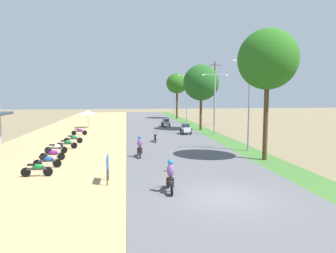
% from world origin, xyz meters
% --- Properties ---
extents(ground_plane, '(180.00, 180.00, 0.00)m').
position_xyz_m(ground_plane, '(0.00, 0.00, 0.00)').
color(ground_plane, '#7A6B4C').
extents(road_strip, '(9.00, 140.00, 0.08)m').
position_xyz_m(road_strip, '(0.00, 0.00, 0.04)').
color(road_strip, '#565659').
rests_on(road_strip, ground).
extents(parked_motorbike_nearest, '(1.80, 0.54, 0.94)m').
position_xyz_m(parked_motorbike_nearest, '(-9.65, 5.09, 0.55)').
color(parked_motorbike_nearest, black).
rests_on(parked_motorbike_nearest, dirt_shoulder).
extents(parked_motorbike_second, '(1.80, 0.54, 0.94)m').
position_xyz_m(parked_motorbike_second, '(-9.61, 7.28, 0.55)').
color(parked_motorbike_second, black).
rests_on(parked_motorbike_second, dirt_shoulder).
extents(parked_motorbike_third, '(1.80, 0.54, 0.94)m').
position_xyz_m(parked_motorbike_third, '(-9.82, 9.62, 0.55)').
color(parked_motorbike_third, black).
rests_on(parked_motorbike_third, dirt_shoulder).
extents(parked_motorbike_fourth, '(1.80, 0.54, 0.94)m').
position_xyz_m(parked_motorbike_fourth, '(-10.13, 12.26, 0.55)').
color(parked_motorbike_fourth, black).
rests_on(parked_motorbike_fourth, dirt_shoulder).
extents(parked_motorbike_fifth, '(1.80, 0.54, 0.94)m').
position_xyz_m(parked_motorbike_fifth, '(-9.68, 14.42, 0.55)').
color(parked_motorbike_fifth, black).
rests_on(parked_motorbike_fifth, dirt_shoulder).
extents(parked_motorbike_sixth, '(1.80, 0.54, 0.94)m').
position_xyz_m(parked_motorbike_sixth, '(-9.65, 17.50, 0.55)').
color(parked_motorbike_sixth, black).
rests_on(parked_motorbike_sixth, dirt_shoulder).
extents(parked_motorbike_seventh, '(1.80, 0.54, 0.94)m').
position_xyz_m(parked_motorbike_seventh, '(-9.96, 23.60, 0.55)').
color(parked_motorbike_seventh, black).
rests_on(parked_motorbike_seventh, dirt_shoulder).
extents(street_signboard, '(0.06, 1.30, 1.50)m').
position_xyz_m(street_signboard, '(-5.50, 3.26, 1.11)').
color(street_signboard, '#262628').
rests_on(street_signboard, dirt_shoulder).
extents(vendor_umbrella, '(2.20, 2.20, 2.52)m').
position_xyz_m(vendor_umbrella, '(-9.92, 31.78, 2.31)').
color(vendor_umbrella, '#99999E').
rests_on(vendor_umbrella, dirt_shoulder).
extents(median_tree_nearest, '(4.26, 4.26, 9.43)m').
position_xyz_m(median_tree_nearest, '(5.58, 7.76, 7.30)').
color(median_tree_nearest, '#4C351E').
rests_on(median_tree_nearest, median_strip).
extents(median_tree_second, '(4.74, 4.74, 8.71)m').
position_xyz_m(median_tree_second, '(5.42, 26.85, 6.38)').
color(median_tree_second, '#4C351E').
rests_on(median_tree_second, median_strip).
extents(median_tree_third, '(4.20, 4.20, 8.90)m').
position_xyz_m(median_tree_third, '(5.45, 46.70, 6.94)').
color(median_tree_third, '#4C351E').
rests_on(median_tree_third, median_strip).
extents(streetlamp_near, '(3.16, 0.20, 7.75)m').
position_xyz_m(streetlamp_near, '(5.80, 11.43, 4.53)').
color(streetlamp_near, gray).
rests_on(streetlamp_near, median_strip).
extents(streetlamp_mid, '(3.16, 0.20, 7.22)m').
position_xyz_m(streetlamp_mid, '(5.80, 21.63, 4.26)').
color(streetlamp_mid, gray).
rests_on(streetlamp_mid, median_strip).
extents(streetlamp_far, '(3.16, 0.20, 8.20)m').
position_xyz_m(streetlamp_far, '(5.80, 38.63, 4.76)').
color(streetlamp_far, gray).
rests_on(streetlamp_far, median_strip).
extents(streetlamp_farthest, '(3.16, 0.20, 7.22)m').
position_xyz_m(streetlamp_farthest, '(5.80, 53.17, 4.26)').
color(streetlamp_farthest, gray).
rests_on(streetlamp_farthest, median_strip).
extents(utility_pole_near, '(1.80, 0.20, 9.88)m').
position_xyz_m(utility_pole_near, '(9.33, 33.84, 5.13)').
color(utility_pole_near, brown).
rests_on(utility_pole_near, ground).
extents(car_hatchback_white, '(1.04, 2.00, 1.23)m').
position_xyz_m(car_hatchback_white, '(2.60, 22.85, 0.75)').
color(car_hatchback_white, silver).
rests_on(car_hatchback_white, road_strip).
extents(car_sedan_silver, '(1.10, 2.26, 1.19)m').
position_xyz_m(car_sedan_silver, '(1.29, 31.74, 0.74)').
color(car_sedan_silver, '#B7BCC1').
rests_on(car_sedan_silver, road_strip).
extents(motorbike_foreground_rider, '(0.54, 1.80, 1.66)m').
position_xyz_m(motorbike_foreground_rider, '(-2.37, 1.18, 0.86)').
color(motorbike_foreground_rider, black).
rests_on(motorbike_foreground_rider, road_strip).
extents(motorbike_ahead_second, '(0.54, 1.80, 1.66)m').
position_xyz_m(motorbike_ahead_second, '(-3.48, 9.89, 0.86)').
color(motorbike_ahead_second, black).
rests_on(motorbike_ahead_second, road_strip).
extents(motorbike_ahead_third, '(0.54, 1.80, 0.94)m').
position_xyz_m(motorbike_ahead_third, '(-1.61, 17.37, 0.57)').
color(motorbike_ahead_third, black).
rests_on(motorbike_ahead_third, road_strip).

